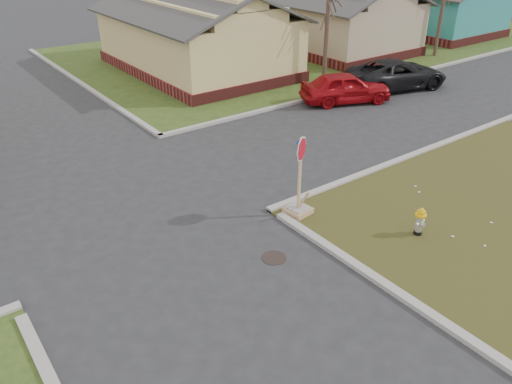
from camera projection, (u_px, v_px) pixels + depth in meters
ground at (189, 280)px, 11.99m from camera, size 120.00×120.00×0.00m
verge_far_right at (330, 40)px, 36.19m from camera, size 37.00×19.00×0.05m
curbs at (109, 199)px, 15.52m from camera, size 80.00×40.00×0.12m
manhole at (274, 258)px, 12.79m from camera, size 0.64×0.64×0.01m
side_house_yellow at (196, 32)px, 27.83m from camera, size 7.60×11.60×4.70m
side_house_tan at (326, 14)px, 33.06m from camera, size 7.60×11.60×4.70m
side_house_teal at (421, 2)px, 38.28m from camera, size 7.60×11.60×4.70m
tree_mid_right at (326, 43)px, 25.49m from camera, size 0.22×0.22×4.20m
tree_far_right at (441, 17)px, 30.79m from camera, size 0.22×0.22×4.76m
fire_hydrant at (420, 220)px, 13.47m from camera, size 0.30×0.30×0.81m
stop_sign at (299, 197)px, 14.42m from camera, size 0.69×0.67×2.42m
red_sedan at (346, 87)px, 23.48m from camera, size 4.57×3.23×1.45m
dark_pickup at (397, 74)px, 25.49m from camera, size 5.72×3.66×1.47m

